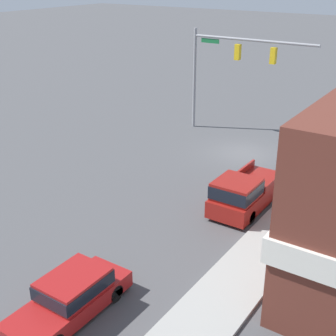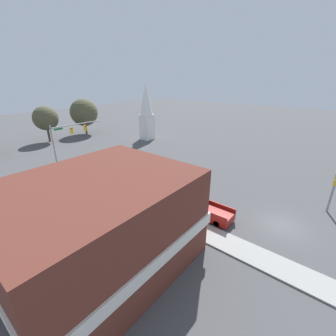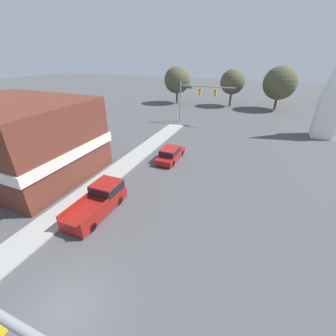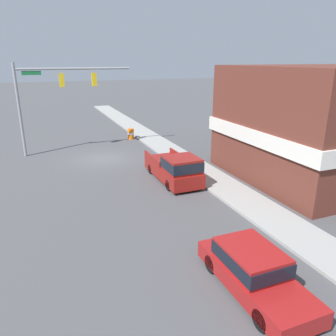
% 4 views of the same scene
% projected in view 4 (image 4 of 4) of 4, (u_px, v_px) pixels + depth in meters
% --- Properties ---
extents(ground_plane, '(200.00, 200.00, 0.00)m').
position_uv_depth(ground_plane, '(103.00, 158.00, 25.90)').
color(ground_plane, '#4C4C4F').
extents(sidewalk_curb, '(2.40, 60.00, 0.14)m').
position_uv_depth(sidewalk_curb, '(169.00, 151.00, 27.89)').
color(sidewalk_curb, '#9E9E99').
rests_on(sidewalk_curb, ground).
extents(near_signal_assembly, '(8.99, 0.49, 7.26)m').
position_uv_depth(near_signal_assembly, '(55.00, 88.00, 25.89)').
color(near_signal_assembly, gray).
rests_on(near_signal_assembly, ground).
extents(car_lead, '(1.84, 4.75, 1.48)m').
position_uv_depth(car_lead, '(253.00, 269.00, 10.98)').
color(car_lead, black).
rests_on(car_lead, ground).
extents(pickup_truck_parked, '(2.03, 5.35, 1.90)m').
position_uv_depth(pickup_truck_parked, '(176.00, 168.00, 20.63)').
color(pickup_truck_parked, black).
rests_on(pickup_truck_parked, ground).
extents(construction_barrel, '(0.61, 0.61, 1.02)m').
position_uv_depth(construction_barrel, '(131.00, 134.00, 32.05)').
color(construction_barrel, orange).
rests_on(construction_barrel, ground).
extents(corner_brick_building, '(13.06, 10.47, 7.10)m').
position_uv_depth(corner_brick_building, '(335.00, 123.00, 21.59)').
color(corner_brick_building, brown).
rests_on(corner_brick_building, ground).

